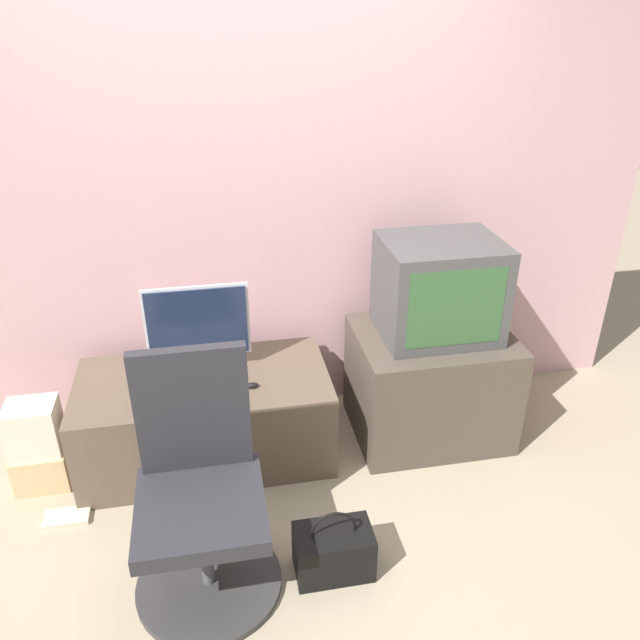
{
  "coord_description": "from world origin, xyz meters",
  "views": [
    {
      "loc": [
        -0.22,
        -1.79,
        2.17
      ],
      "look_at": [
        0.3,
        0.93,
        0.72
      ],
      "focal_mm": 35.0,
      "sensor_mm": 36.0,
      "label": 1
    }
  ],
  "objects_px": {
    "book": "(67,517)",
    "crt_tv": "(439,289)",
    "main_monitor": "(198,330)",
    "mouse": "(252,385)",
    "keyboard": "(205,390)",
    "office_chair": "(201,501)",
    "handbag": "(333,551)",
    "cardboard_box_lower": "(44,465)"
  },
  "relations": [
    {
      "from": "book",
      "to": "crt_tv",
      "type": "bearing_deg",
      "value": 10.86
    },
    {
      "from": "crt_tv",
      "to": "main_monitor",
      "type": "bearing_deg",
      "value": 176.04
    },
    {
      "from": "book",
      "to": "main_monitor",
      "type": "bearing_deg",
      "value": 33.46
    },
    {
      "from": "mouse",
      "to": "book",
      "type": "xyz_separation_m",
      "value": [
        -0.91,
        -0.22,
        -0.48
      ]
    },
    {
      "from": "keyboard",
      "to": "office_chair",
      "type": "bearing_deg",
      "value": -93.38
    },
    {
      "from": "crt_tv",
      "to": "handbag",
      "type": "xyz_separation_m",
      "value": [
        -0.72,
        -0.88,
        -0.75
      ]
    },
    {
      "from": "main_monitor",
      "to": "cardboard_box_lower",
      "type": "height_order",
      "value": "main_monitor"
    },
    {
      "from": "crt_tv",
      "to": "book",
      "type": "height_order",
      "value": "crt_tv"
    },
    {
      "from": "main_monitor",
      "to": "handbag",
      "type": "distance_m",
      "value": 1.23
    },
    {
      "from": "crt_tv",
      "to": "handbag",
      "type": "distance_m",
      "value": 1.36
    },
    {
      "from": "cardboard_box_lower",
      "to": "book",
      "type": "distance_m",
      "value": 0.34
    },
    {
      "from": "mouse",
      "to": "handbag",
      "type": "relative_size",
      "value": 0.19
    },
    {
      "from": "handbag",
      "to": "book",
      "type": "bearing_deg",
      "value": 156.03
    },
    {
      "from": "book",
      "to": "mouse",
      "type": "bearing_deg",
      "value": 13.77
    },
    {
      "from": "crt_tv",
      "to": "office_chair",
      "type": "height_order",
      "value": "crt_tv"
    },
    {
      "from": "crt_tv",
      "to": "handbag",
      "type": "relative_size",
      "value": 1.79
    },
    {
      "from": "keyboard",
      "to": "mouse",
      "type": "height_order",
      "value": "mouse"
    },
    {
      "from": "main_monitor",
      "to": "book",
      "type": "xyz_separation_m",
      "value": [
        -0.67,
        -0.44,
        -0.69
      ]
    },
    {
      "from": "book",
      "to": "handbag",
      "type": "bearing_deg",
      "value": -23.97
    },
    {
      "from": "crt_tv",
      "to": "cardboard_box_lower",
      "type": "xyz_separation_m",
      "value": [
        -2.02,
        -0.07,
        -0.76
      ]
    },
    {
      "from": "keyboard",
      "to": "mouse",
      "type": "bearing_deg",
      "value": -3.88
    },
    {
      "from": "office_chair",
      "to": "handbag",
      "type": "xyz_separation_m",
      "value": [
        0.52,
        -0.08,
        -0.29
      ]
    },
    {
      "from": "main_monitor",
      "to": "book",
      "type": "bearing_deg",
      "value": -146.54
    },
    {
      "from": "main_monitor",
      "to": "office_chair",
      "type": "relative_size",
      "value": 0.51
    },
    {
      "from": "crt_tv",
      "to": "cardboard_box_lower",
      "type": "relative_size",
      "value": 2.28
    },
    {
      "from": "keyboard",
      "to": "office_chair",
      "type": "xyz_separation_m",
      "value": [
        -0.04,
        -0.67,
        -0.08
      ]
    },
    {
      "from": "keyboard",
      "to": "handbag",
      "type": "xyz_separation_m",
      "value": [
        0.48,
        -0.75,
        -0.37
      ]
    },
    {
      "from": "main_monitor",
      "to": "cardboard_box_lower",
      "type": "xyz_separation_m",
      "value": [
        -0.81,
        -0.15,
        -0.6
      ]
    },
    {
      "from": "keyboard",
      "to": "book",
      "type": "height_order",
      "value": "keyboard"
    },
    {
      "from": "crt_tv",
      "to": "office_chair",
      "type": "bearing_deg",
      "value": -147.4
    },
    {
      "from": "main_monitor",
      "to": "handbag",
      "type": "bearing_deg",
      "value": -63.07
    },
    {
      "from": "handbag",
      "to": "mouse",
      "type": "bearing_deg",
      "value": 108.84
    },
    {
      "from": "book",
      "to": "office_chair",
      "type": "bearing_deg",
      "value": -33.94
    },
    {
      "from": "mouse",
      "to": "office_chair",
      "type": "height_order",
      "value": "office_chair"
    },
    {
      "from": "main_monitor",
      "to": "mouse",
      "type": "bearing_deg",
      "value": -43.24
    },
    {
      "from": "crt_tv",
      "to": "keyboard",
      "type": "bearing_deg",
      "value": -174.16
    },
    {
      "from": "crt_tv",
      "to": "office_chair",
      "type": "xyz_separation_m",
      "value": [
        -1.24,
        -0.79,
        -0.45
      ]
    },
    {
      "from": "main_monitor",
      "to": "mouse",
      "type": "xyz_separation_m",
      "value": [
        0.24,
        -0.22,
        -0.21
      ]
    },
    {
      "from": "crt_tv",
      "to": "office_chair",
      "type": "relative_size",
      "value": 0.58
    },
    {
      "from": "mouse",
      "to": "cardboard_box_lower",
      "type": "height_order",
      "value": "mouse"
    },
    {
      "from": "keyboard",
      "to": "cardboard_box_lower",
      "type": "xyz_separation_m",
      "value": [
        -0.82,
        0.05,
        -0.38
      ]
    },
    {
      "from": "main_monitor",
      "to": "book",
      "type": "relative_size",
      "value": 2.49
    }
  ]
}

